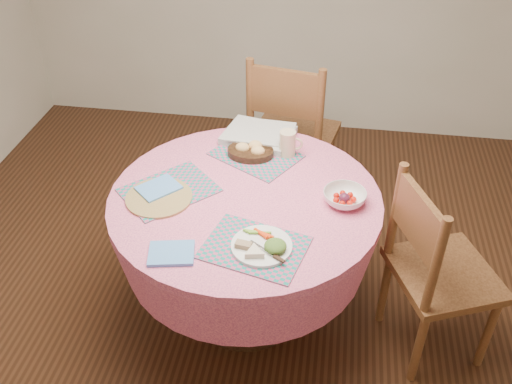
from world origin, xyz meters
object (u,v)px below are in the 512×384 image
chair_back (291,133)px  wicker_trivet (159,198)px  bread_bowl (251,151)px  chair_right (435,269)px  dinner_plate (263,245)px  latte_mug (288,143)px  fruit_bowl (345,198)px  dining_table (246,229)px

chair_back → wicker_trivet: chair_back is taller
wicker_trivet → chair_back: bearing=63.2°
wicker_trivet → bread_bowl: size_ratio=1.30×
chair_right → dinner_plate: chair_right is taller
latte_mug → fruit_bowl: size_ratio=0.52×
dining_table → latte_mug: size_ratio=9.60×
dinner_plate → bread_bowl: 0.69m
dining_table → latte_mug: bearing=67.4°
bread_bowl → wicker_trivet: bearing=-130.8°
dinner_plate → chair_right: bearing=18.9°
dinner_plate → fruit_bowl: size_ratio=1.00×
chair_right → wicker_trivet: bearing=67.2°
chair_right → wicker_trivet: chair_right is taller
wicker_trivet → latte_mug: 0.70m
latte_mug → bread_bowl: bearing=-168.8°
dinner_plate → wicker_trivet: bearing=152.7°
chair_right → latte_mug: (-0.72, 0.45, 0.31)m
dinner_plate → chair_back: bearing=90.6°
wicker_trivet → latte_mug: size_ratio=2.32×
chair_back → dinner_plate: chair_back is taller
chair_back → chair_right: bearing=138.0°
fruit_bowl → wicker_trivet: bearing=-173.4°
dinner_plate → fruit_bowl: 0.48m
chair_right → bread_bowl: (-0.90, 0.42, 0.28)m
wicker_trivet → dining_table: bearing=11.3°
bread_bowl → latte_mug: 0.19m
dinner_plate → latte_mug: 0.71m
wicker_trivet → dinner_plate: bearing=-27.3°
dining_table → dinner_plate: dinner_plate is taller
dining_table → wicker_trivet: (-0.38, -0.08, 0.20)m
dining_table → chair_right: bearing=-5.6°
latte_mug → chair_right: bearing=-32.2°
dining_table → fruit_bowl: bearing=2.5°
bread_bowl → fruit_bowl: 0.56m
dining_table → wicker_trivet: size_ratio=4.13×
chair_back → bread_bowl: bearing=86.8°
dinner_plate → latte_mug: (0.02, 0.71, 0.05)m
chair_back → latte_mug: bearing=104.5°
latte_mug → chair_back: bearing=93.6°
chair_right → dinner_plate: size_ratio=3.92×
chair_back → wicker_trivet: size_ratio=3.53×
chair_right → chair_back: 1.25m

